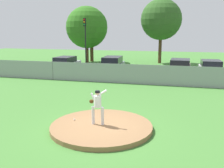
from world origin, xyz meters
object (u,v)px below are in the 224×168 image
object	(u,v)px
parked_car_silver	(65,64)
traffic_light_near	(85,35)
baseball	(74,119)
parked_car_slate	(112,66)
parked_car_champagne	(180,68)
parked_car_white	(211,69)
pitcher_youth	(97,104)

from	to	relation	value
parked_car_silver	traffic_light_near	xyz separation A→B (m)	(0.95, 3.69, 3.10)
baseball	parked_car_slate	distance (m)	13.93
parked_car_slate	parked_car_champagne	distance (m)	6.50
parked_car_white	parked_car_slate	size ratio (longest dim) A/B	0.88
parked_car_white	parked_car_champagne	bearing A→B (deg)	-168.38
parked_car_champagne	traffic_light_near	world-z (taller)	traffic_light_near
baseball	parked_car_slate	bearing A→B (deg)	97.56
pitcher_youth	parked_car_white	xyz separation A→B (m)	(6.24, 14.94, -0.38)
parked_car_white	traffic_light_near	distance (m)	14.51
baseball	parked_car_champagne	distance (m)	14.90
parked_car_white	parked_car_slate	distance (m)	9.32
parked_car_slate	traffic_light_near	distance (m)	6.94
parked_car_white	parked_car_slate	xyz separation A→B (m)	(-9.27, -0.92, 0.09)
parked_car_silver	baseball	bearing A→B (deg)	-63.41
parked_car_slate	traffic_light_near	xyz separation A→B (m)	(-4.47, 4.37, 3.01)
pitcher_youth	traffic_light_near	size ratio (longest dim) A/B	0.28
parked_car_champagne	traffic_light_near	xyz separation A→B (m)	(-10.96, 4.03, 3.05)
pitcher_youth	parked_car_white	distance (m)	16.19
parked_car_white	traffic_light_near	xyz separation A→B (m)	(-13.74, 3.45, 3.10)
parked_car_white	parked_car_champagne	distance (m)	2.84
pitcher_youth	parked_car_champagne	distance (m)	14.78
parked_car_silver	pitcher_youth	bearing A→B (deg)	-60.12
pitcher_youth	baseball	xyz separation A→B (m)	(-1.20, 0.22, -0.91)
pitcher_youth	baseball	world-z (taller)	pitcher_youth
parked_car_champagne	parked_car_slate	bearing A→B (deg)	-176.97
parked_car_champagne	traffic_light_near	bearing A→B (deg)	159.83
baseball	parked_car_white	world-z (taller)	parked_car_white
pitcher_youth	parked_car_silver	xyz separation A→B (m)	(-8.45, 14.70, -0.38)
parked_car_white	parked_car_silver	size ratio (longest dim) A/B	0.93
parked_car_slate	traffic_light_near	bearing A→B (deg)	135.65
baseball	pitcher_youth	bearing A→B (deg)	-10.44
parked_car_champagne	traffic_light_near	size ratio (longest dim) A/B	0.77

